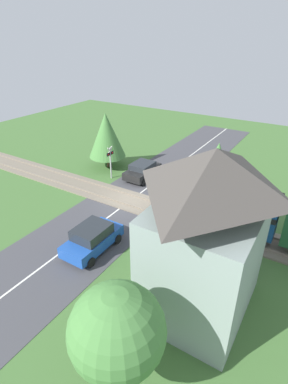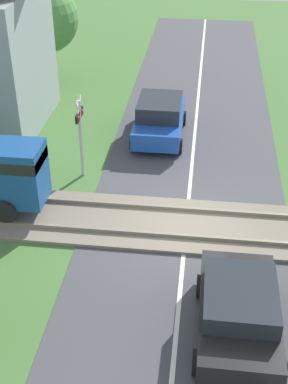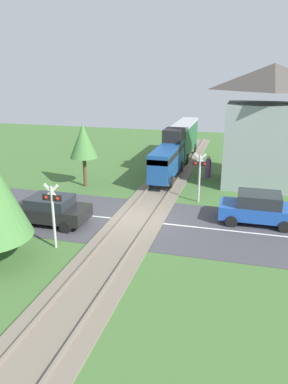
# 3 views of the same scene
# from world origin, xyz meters

# --- Properties ---
(ground_plane) EXTENTS (60.00, 60.00, 0.00)m
(ground_plane) POSITION_xyz_m (0.00, 0.00, 0.00)
(ground_plane) COLOR #426B33
(road_surface) EXTENTS (48.00, 6.40, 0.02)m
(road_surface) POSITION_xyz_m (0.00, 0.00, 0.01)
(road_surface) COLOR #424247
(road_surface) RESTS_ON ground_plane
(track_bed) EXTENTS (2.80, 48.00, 0.24)m
(track_bed) POSITION_xyz_m (0.00, 0.00, 0.07)
(track_bed) COLOR #756B5B
(track_bed) RESTS_ON ground_plane
(train) EXTENTS (1.58, 13.67, 3.18)m
(train) POSITION_xyz_m (0.00, 11.44, 1.86)
(train) COLOR navy
(train) RESTS_ON track_bed
(car_near_crossing) EXTENTS (3.82, 2.03, 1.47)m
(car_near_crossing) POSITION_xyz_m (-4.20, -1.44, 0.78)
(car_near_crossing) COLOR black
(car_near_crossing) RESTS_ON ground_plane
(car_far_side) EXTENTS (3.92, 2.02, 1.63)m
(car_far_side) POSITION_xyz_m (6.09, 1.44, 0.84)
(car_far_side) COLOR #1E4CA8
(car_far_side) RESTS_ON ground_plane
(crossing_signal_west_approach) EXTENTS (0.90, 0.18, 3.00)m
(crossing_signal_west_approach) POSITION_xyz_m (-2.71, -3.86, 1.93)
(crossing_signal_west_approach) COLOR #B7B7B7
(crossing_signal_west_approach) RESTS_ON ground_plane
(crossing_signal_east_approach) EXTENTS (0.90, 0.18, 3.00)m
(crossing_signal_east_approach) POSITION_xyz_m (2.71, 3.86, 1.93)
(crossing_signal_east_approach) COLOR #B7B7B7
(crossing_signal_east_approach) RESTS_ON ground_plane
(station_building) EXTENTS (5.89, 4.58, 7.98)m
(station_building) POSITION_xyz_m (6.55, 8.54, 3.89)
(station_building) COLOR gray
(station_building) RESTS_ON ground_plane
(pedestrian_by_station) EXTENTS (0.39, 0.39, 1.59)m
(pedestrian_by_station) POSITION_xyz_m (2.68, 9.42, 0.73)
(pedestrian_by_station) COLOR #7F3D84
(pedestrian_by_station) RESTS_ON ground_plane
(tree_roadside_hedge) EXTENTS (1.86, 1.86, 4.23)m
(tree_roadside_hedge) POSITION_xyz_m (-5.16, 5.02, 3.08)
(tree_roadside_hedge) COLOR brown
(tree_roadside_hedge) RESTS_ON ground_plane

